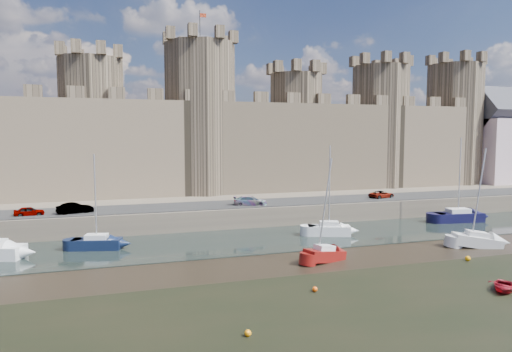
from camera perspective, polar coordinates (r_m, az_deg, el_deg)
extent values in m
plane|color=black|center=(27.92, 8.84, -19.15)|extent=(160.00, 160.00, 0.00)
cube|color=black|center=(49.46, -3.78, -8.25)|extent=(160.00, 12.00, 0.08)
cube|color=#4C443A|center=(84.15, -9.68, -1.95)|extent=(160.00, 60.00, 2.50)
cube|color=black|center=(58.57, -6.15, -3.68)|extent=(160.00, 7.00, 0.10)
cube|color=#42382B|center=(71.69, -8.44, 3.47)|extent=(100.00, 9.00, 14.00)
cylinder|color=#42382B|center=(70.79, -19.79, 5.64)|extent=(9.00, 9.00, 20.00)
cylinder|color=#42382B|center=(72.06, -6.91, 7.08)|extent=(11.00, 11.00, 23.00)
cylinder|color=black|center=(73.90, -7.03, 17.99)|extent=(0.10, 0.10, 5.00)
cube|color=#9B2D14|center=(74.41, -6.64, 19.33)|extent=(1.00, 0.03, 0.60)
cylinder|color=#42382B|center=(76.64, 5.00, 5.48)|extent=(9.00, 9.00, 19.00)
cylinder|color=#42382B|center=(84.12, 15.17, 5.96)|extent=(10.00, 10.00, 21.00)
cylinder|color=#42382B|center=(93.75, 23.47, 5.92)|extent=(10.00, 10.00, 22.00)
cube|color=beige|center=(97.79, 27.68, 2.77)|extent=(8.50, 9.00, 12.00)
cube|color=#38383F|center=(97.86, 27.86, 7.22)|extent=(8.50, 9.05, 9.05)
imported|color=gray|center=(56.75, -26.49, -3.98)|extent=(3.21, 1.52, 1.06)
imported|color=gray|center=(56.18, -21.70, -3.77)|extent=(4.17, 2.35, 1.30)
imported|color=gray|center=(58.37, -0.72, -3.12)|extent=(4.57, 2.95, 1.23)
imported|color=gray|center=(67.58, 15.44, -2.25)|extent=(4.17, 2.64, 1.07)
cube|color=black|center=(48.87, -19.28, -8.02)|extent=(5.07, 2.94, 1.04)
cube|color=silver|center=(48.71, -19.31, -7.15)|extent=(2.37, 1.77, 0.47)
cylinder|color=silver|center=(48.04, -19.45, -2.46)|extent=(0.14, 0.14, 8.50)
cube|color=white|center=(53.04, 9.10, -6.73)|extent=(5.09, 3.36, 1.12)
cube|color=silver|center=(52.89, 9.11, -5.87)|extent=(2.43, 1.94, 0.51)
cylinder|color=silver|center=(52.24, 9.17, -1.22)|extent=(0.14, 0.14, 9.13)
cube|color=black|center=(66.18, 23.93, -4.72)|extent=(6.61, 3.37, 1.21)
cube|color=silver|center=(66.05, 23.96, -3.96)|extent=(3.03, 2.12, 0.55)
cylinder|color=silver|center=(65.51, 24.10, 0.07)|extent=(0.14, 0.14, 9.87)
cube|color=maroon|center=(42.67, 8.55, -9.81)|extent=(4.32, 2.71, 1.03)
cube|color=silver|center=(42.48, 8.57, -8.84)|extent=(2.04, 1.59, 0.47)
cylinder|color=silver|center=(41.71, 8.64, -3.53)|extent=(0.14, 0.14, 8.41)
cube|color=silver|center=(52.55, 25.88, -7.39)|extent=(5.06, 3.31, 1.11)
cube|color=silver|center=(52.39, 25.91, -6.53)|extent=(2.41, 1.91, 0.50)
cylinder|color=silver|center=(51.74, 26.10, -1.87)|extent=(0.14, 0.14, 9.07)
imported|color=maroon|center=(39.07, 28.56, -12.08)|extent=(3.75, 3.68, 0.64)
sphere|color=#FF550B|center=(34.70, 7.37, -13.85)|extent=(0.40, 0.40, 0.40)
sphere|color=#FFA10B|center=(46.53, 24.96, -9.32)|extent=(0.48, 0.48, 0.48)
sphere|color=orange|center=(27.49, -1.02, -19.03)|extent=(0.40, 0.40, 0.40)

